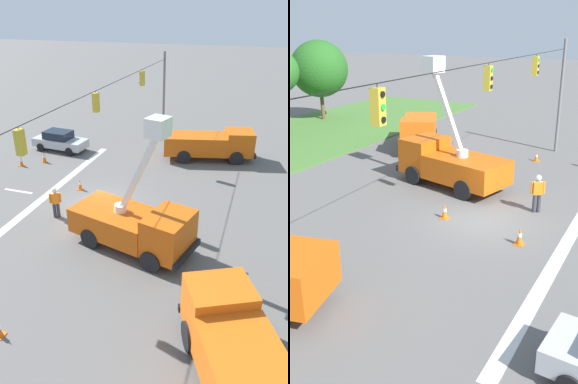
{
  "view_description": "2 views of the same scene",
  "coord_description": "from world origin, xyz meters",
  "views": [
    {
      "loc": [
        17.52,
        8.29,
        10.45
      ],
      "look_at": [
        -0.06,
        2.51,
        1.2
      ],
      "focal_mm": 35.0,
      "sensor_mm": 36.0,
      "label": 1
    },
    {
      "loc": [
        -16.7,
        -6.65,
        7.95
      ],
      "look_at": [
        -1.34,
        1.6,
        1.47
      ],
      "focal_mm": 42.0,
      "sensor_mm": 36.0,
      "label": 2
    }
  ],
  "objects": [
    {
      "name": "traffic_cone_lane_edge_b",
      "position": [
        -1.44,
        -2.2,
        0.35
      ],
      "size": [
        0.36,
        0.36,
        0.71
      ],
      "color": "orange",
      "rests_on": "ground"
    },
    {
      "name": "utility_truck_support_far",
      "position": [
        9.41,
        8.51,
        1.25
      ],
      "size": [
        6.17,
        4.58,
        2.34
      ],
      "color": "orange",
      "rests_on": "ground"
    },
    {
      "name": "ground_plane",
      "position": [
        0.0,
        0.0,
        0.0
      ],
      "size": [
        200.0,
        200.0,
        0.0
      ],
      "primitive_type": "plane",
      "color": "#605E5B"
    },
    {
      "name": "road_worker",
      "position": [
        2.06,
        -1.84,
        1.0
      ],
      "size": [
        0.4,
        0.58,
        1.77
      ],
      "color": "#383842",
      "rests_on": "ground"
    },
    {
      "name": "traffic_cone_foreground_left",
      "position": [
        -0.54,
        1.49,
        0.33
      ],
      "size": [
        0.36,
        0.36,
        0.67
      ],
      "color": "orange",
      "rests_on": "ground"
    },
    {
      "name": "tree_east_end",
      "position": [
        13.83,
        20.96,
        4.45
      ],
      "size": [
        4.87,
        4.87,
        6.85
      ],
      "color": "brown",
      "rests_on": "ground"
    },
    {
      "name": "signal_gantry",
      "position": [
        -0.05,
        -0.0,
        4.43
      ],
      "size": [
        26.2,
        0.33,
        7.2
      ],
      "color": "slate",
      "rests_on": "ground"
    },
    {
      "name": "traffic_cone_far_left",
      "position": [
        10.04,
        0.46,
        0.29
      ],
      "size": [
        0.36,
        0.36,
        0.62
      ],
      "color": "orange",
      "rests_on": "ground"
    },
    {
      "name": "utility_truck_bucket_lift",
      "position": [
        3.44,
        3.25,
        1.35
      ],
      "size": [
        3.86,
        6.38,
        6.54
      ],
      "color": "#D6560F",
      "rests_on": "ground"
    }
  ]
}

